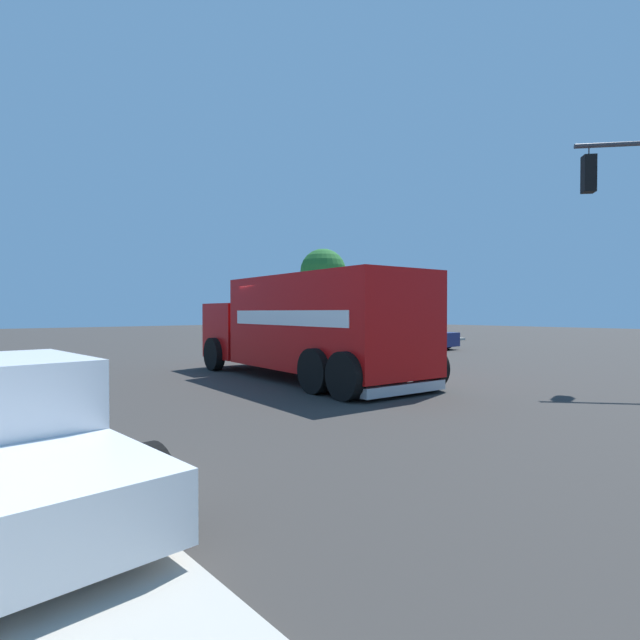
% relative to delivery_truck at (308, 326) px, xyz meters
% --- Properties ---
extents(ground_plane, '(100.00, 100.00, 0.00)m').
position_rel_delivery_truck_xyz_m(ground_plane, '(-0.11, -0.44, -1.43)').
color(ground_plane, '#33302D').
extents(sidewalk_corner_near, '(11.89, 11.89, 0.14)m').
position_rel_delivery_truck_xyz_m(sidewalk_corner_near, '(-12.97, -13.30, -1.36)').
color(sidewalk_corner_near, '#B2ADA0').
rests_on(sidewalk_corner_near, ground).
extents(delivery_truck, '(3.36, 8.08, 2.71)m').
position_rel_delivery_truck_xyz_m(delivery_truck, '(0.00, 0.00, 0.00)').
color(delivery_truck, red).
rests_on(delivery_truck, ground).
extents(sedan_navy, '(2.22, 4.39, 1.31)m').
position_rel_delivery_truck_xyz_m(sedan_navy, '(-10.85, -5.24, -0.80)').
color(sedan_navy, navy).
rests_on(sedan_navy, ground).
extents(pedestrian_near_corner, '(0.53, 0.26, 1.74)m').
position_rel_delivery_truck_xyz_m(pedestrian_near_corner, '(-10.83, -16.55, -0.29)').
color(pedestrian_near_corner, '#4C4C51').
rests_on(pedestrian_near_corner, sidewalk_corner_near).
extents(picket_fence_run, '(5.50, 0.05, 0.95)m').
position_rel_delivery_truck_xyz_m(picket_fence_run, '(-12.97, -19.00, -0.81)').
color(picket_fence_run, white).
rests_on(picket_fence_run, sidewalk_corner_near).
extents(shade_tree_near, '(3.17, 3.17, 6.01)m').
position_rel_delivery_truck_xyz_m(shade_tree_near, '(-14.06, -15.49, 3.11)').
color(shade_tree_near, brown).
rests_on(shade_tree_near, sidewalk_corner_near).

